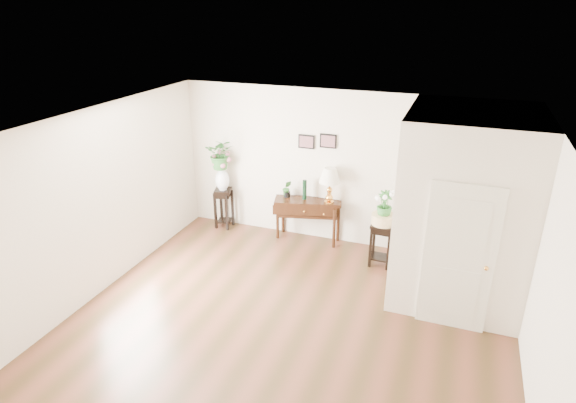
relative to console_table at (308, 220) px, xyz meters
The scene contains 21 objects.
floor 2.66m from the console_table, 77.91° to the right, with size 6.00×5.50×0.02m, color brown.
ceiling 3.56m from the console_table, 77.91° to the right, with size 6.00×5.50×0.02m, color white.
wall_back 1.15m from the console_table, 18.11° to the left, with size 6.00×0.02×2.80m, color beige.
wall_front 5.44m from the console_table, 84.09° to the right, with size 6.00×0.02×2.80m, color beige.
wall_left 3.69m from the console_table, 133.63° to the right, with size 0.02×5.50×2.80m, color beige.
wall_right 4.49m from the console_table, 35.90° to the right, with size 0.02×5.50×2.80m, color beige.
partition 2.94m from the console_table, 16.70° to the right, with size 1.80×1.95×2.80m, color beige.
door 3.27m from the console_table, 34.11° to the right, with size 0.90×0.05×2.10m, color beige.
art_print_left 1.46m from the console_table, 121.91° to the left, with size 0.30×0.02×0.25m, color black.
art_print_right 1.53m from the console_table, 28.04° to the left, with size 0.30×0.02×0.25m, color black.
wall_ornament 2.47m from the console_table, 21.39° to the right, with size 0.51×0.51×0.07m, color gold.
console_table is the anchor object (origin of this frame).
table_lamp 0.85m from the console_table, ahead, with size 0.38×0.38×0.67m, color gold.
green_vase 0.58m from the console_table, behind, with size 0.08×0.08×0.37m, color black.
potted_plant 0.69m from the console_table, behind, with size 0.17×0.13×0.30m, color #2D6F2B.
plant_stand_a 1.72m from the console_table, behind, with size 0.31×0.31×0.79m, color black.
porcelain_vase 1.83m from the console_table, behind, with size 0.27×0.27×0.47m, color silver, non-canonical shape.
lily_arrangement 2.04m from the console_table, behind, with size 0.54×0.47×0.60m, color #2D6F2B.
plant_stand_b 1.52m from the console_table, 17.18° to the right, with size 0.36×0.36×0.76m, color black.
ceramic_bowl 1.58m from the console_table, 17.18° to the right, with size 0.39×0.39×0.17m, color beige.
narcissus 1.67m from the console_table, 17.18° to the right, with size 0.26×0.26×0.46m, color #2D6F2B.
Camera 1 is at (1.91, -5.16, 4.18)m, focal length 30.00 mm.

